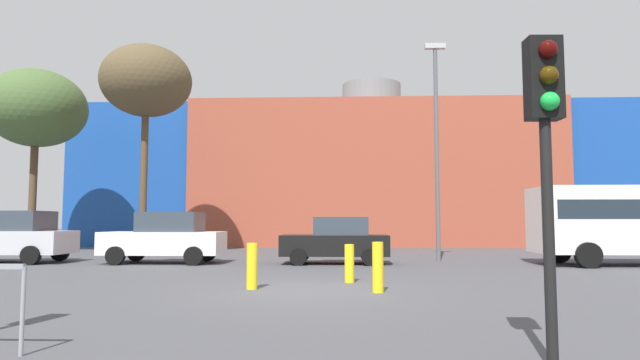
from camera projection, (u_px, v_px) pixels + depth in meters
name	position (u px, v px, depth m)	size (l,w,h in m)	color
ground_plane	(304.00, 290.00, 11.69)	(200.00, 200.00, 0.00)	#47474C
building_backdrop	(372.00, 178.00, 35.89)	(37.92, 10.22, 10.89)	#9E4733
parked_car_0	(11.00, 237.00, 19.53)	(4.39, 2.15, 1.90)	silver
parked_car_1	(166.00, 238.00, 19.29)	(4.28, 2.10, 1.86)	white
parked_car_2	(336.00, 241.00, 19.03)	(3.86, 1.90, 1.67)	black
white_bus	(636.00, 218.00, 18.37)	(6.80, 2.62, 2.72)	white
traffic_light_near_right	(546.00, 121.00, 5.67)	(0.37, 0.37, 3.51)	black
bare_tree_0	(36.00, 109.00, 26.46)	(4.85, 4.85, 9.13)	brown
bare_tree_1	(146.00, 82.00, 24.67)	(4.19, 4.19, 9.75)	brown
bollard_yellow_0	(252.00, 266.00, 11.87)	(0.24, 0.24, 1.03)	yellow
bollard_yellow_1	(349.00, 263.00, 13.17)	(0.24, 0.24, 0.95)	yellow
bollard_yellow_2	(378.00, 267.00, 11.32)	(0.24, 0.24, 1.08)	yellow
street_lamp	(437.00, 137.00, 20.56)	(0.80, 0.24, 8.52)	#59595E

